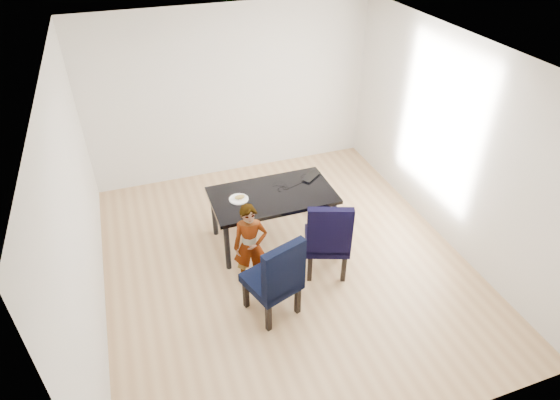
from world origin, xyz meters
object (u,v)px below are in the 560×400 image
object	(u,v)px
child	(250,246)
plate	(239,199)
chair_right	(327,235)
laptop	(308,175)
dining_table	(273,217)
chair_left	(271,275)

from	to	relation	value
child	plate	world-z (taller)	child
chair_right	child	bearing A→B (deg)	-165.73
plate	laptop	xyz separation A→B (m)	(1.05, 0.23, 0.01)
laptop	dining_table	bearing A→B (deg)	-14.43
dining_table	chair_right	xyz separation A→B (m)	(0.44, -0.78, 0.17)
laptop	chair_left	bearing A→B (deg)	18.10
dining_table	chair_right	world-z (taller)	chair_right
chair_left	child	bearing A→B (deg)	80.44
chair_left	laptop	world-z (taller)	chair_left
dining_table	laptop	distance (m)	0.76
child	laptop	world-z (taller)	child
chair_right	child	distance (m)	0.95
dining_table	child	world-z (taller)	child
child	chair_left	bearing A→B (deg)	-68.07
dining_table	child	distance (m)	0.87
chair_left	chair_right	xyz separation A→B (m)	(0.86, 0.43, 0.00)
chair_left	laptop	xyz separation A→B (m)	(1.02, 1.46, 0.22)
dining_table	laptop	size ratio (longest dim) A/B	4.95
child	dining_table	bearing A→B (deg)	66.38
laptop	plate	bearing A→B (deg)	-24.52
child	laptop	distance (m)	1.46
chair_left	child	world-z (taller)	child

